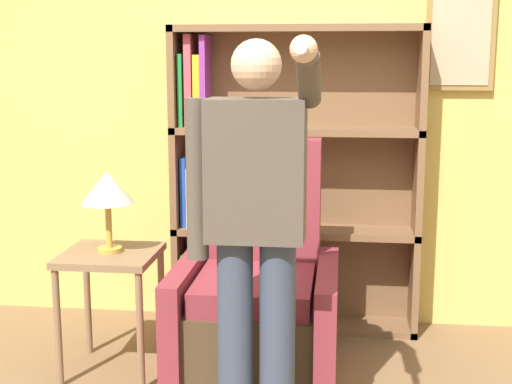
% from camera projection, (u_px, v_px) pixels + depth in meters
% --- Properties ---
extents(wall_back, '(8.00, 0.11, 2.80)m').
position_uv_depth(wall_back, '(294.00, 95.00, 4.29)').
color(wall_back, '#E0C160').
rests_on(wall_back, ground_plane).
extents(bookcase, '(1.46, 0.28, 1.80)m').
position_uv_depth(bookcase, '(273.00, 184.00, 4.25)').
color(bookcase, brown).
rests_on(bookcase, ground_plane).
extents(armchair, '(0.81, 0.81, 1.21)m').
position_uv_depth(armchair, '(257.00, 306.00, 3.62)').
color(armchair, '#4C3823').
rests_on(armchair, ground_plane).
extents(person_standing, '(0.54, 0.78, 1.69)m').
position_uv_depth(person_standing, '(255.00, 223.00, 2.88)').
color(person_standing, '#384256').
rests_on(person_standing, ground_plane).
extents(side_table, '(0.48, 0.48, 0.64)m').
position_uv_depth(side_table, '(111.00, 272.00, 3.66)').
color(side_table, '#846647').
rests_on(side_table, ground_plane).
extents(table_lamp, '(0.27, 0.27, 0.42)m').
position_uv_depth(table_lamp, '(107.00, 190.00, 3.58)').
color(table_lamp, gold).
rests_on(table_lamp, side_table).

